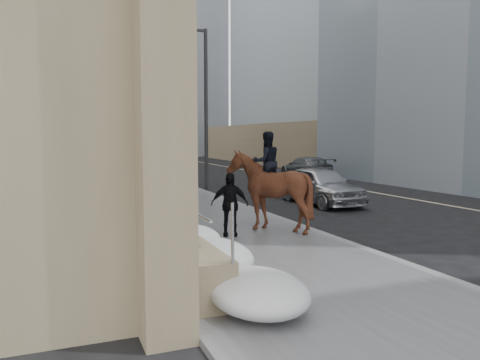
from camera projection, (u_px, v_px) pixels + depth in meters
name	position (u px, v px, depth m)	size (l,w,h in m)	color
ground	(280.00, 273.00, 9.51)	(140.00, 140.00, 0.00)	black
sidewalk	(168.00, 204.00, 18.75)	(5.00, 80.00, 0.12)	#4E4E50
curb	(229.00, 201.00, 19.72)	(0.24, 80.00, 0.12)	slate
lane_line	(381.00, 194.00, 22.64)	(0.15, 70.00, 0.01)	#BFB78C
limestone_building	(28.00, 22.00, 25.20)	(6.10, 44.00, 18.00)	#847756
far_podium	(461.00, 151.00, 24.30)	(2.00, 80.00, 4.00)	#7F6F52
bg_building_mid	(113.00, 56.00, 65.16)	(30.00, 12.00, 28.00)	slate
bg_building_far	(39.00, 90.00, 72.94)	(24.00, 12.00, 20.00)	gray
streetlight_mid	(203.00, 100.00, 23.04)	(1.71, 0.24, 8.00)	#2D2D30
streetlight_far	(136.00, 116.00, 41.53)	(1.71, 0.24, 8.00)	#2D2D30
traffic_signal	(156.00, 117.00, 30.25)	(4.10, 0.22, 6.00)	#2D2D30
snow_bank	(140.00, 202.00, 16.44)	(1.70, 18.10, 0.76)	silver
mounted_horse_left	(179.00, 189.00, 14.85)	(1.06, 2.16, 2.56)	#57391A
mounted_horse_right	(268.00, 188.00, 13.15)	(1.87, 2.09, 2.79)	#3F1E12
pedestrian	(230.00, 204.00, 12.46)	(0.99, 0.41, 1.70)	black
car_silver	(321.00, 185.00, 19.11)	(1.83, 4.55, 1.55)	#AEB0B6
car_grey	(306.00, 168.00, 30.44)	(2.04, 5.01, 1.46)	slate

